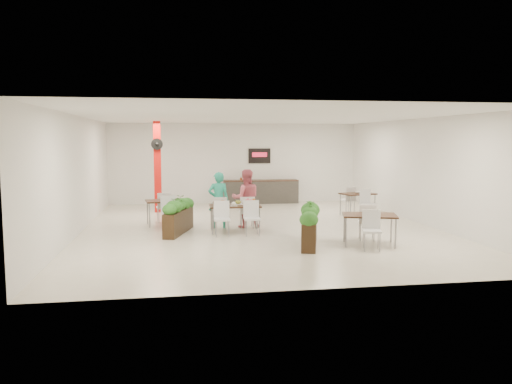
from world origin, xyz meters
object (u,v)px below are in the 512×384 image
(service_counter, at_px, (261,191))
(main_table, at_px, (235,209))
(diner_man, at_px, (218,200))
(planter_right, at_px, (310,224))
(side_table_a, at_px, (166,204))
(diner_woman, at_px, (246,198))
(red_column, at_px, (158,166))
(planter_left, at_px, (179,214))
(side_table_c, at_px, (369,219))
(side_table_b, at_px, (358,197))

(service_counter, xyz_separation_m, main_table, (-1.78, -6.08, 0.14))
(diner_man, bearing_deg, planter_right, 128.02)
(side_table_a, bearing_deg, main_table, -45.93)
(diner_woman, relative_size, planter_right, 0.85)
(red_column, xyz_separation_m, diner_man, (1.83, -3.56, -0.83))
(planter_right, bearing_deg, main_table, 128.34)
(planter_left, xyz_separation_m, side_table_c, (4.57, -2.30, 0.11))
(service_counter, xyz_separation_m, side_table_a, (-3.67, -4.62, 0.14))
(side_table_a, height_order, side_table_c, same)
(side_table_b, bearing_deg, side_table_a, 173.69)
(red_column, distance_m, side_table_a, 2.96)
(side_table_c, bearing_deg, diner_woman, 148.46)
(service_counter, xyz_separation_m, side_table_b, (2.71, -3.68, 0.13))
(main_table, distance_m, side_table_a, 2.40)
(red_column, bearing_deg, diner_man, -62.78)
(red_column, xyz_separation_m, planter_left, (0.68, -4.16, -1.12))
(diner_woman, distance_m, side_table_b, 4.45)
(diner_woman, relative_size, side_table_a, 1.02)
(planter_left, distance_m, side_table_c, 5.12)
(red_column, distance_m, main_table, 4.87)
(planter_left, distance_m, side_table_a, 1.45)
(red_column, relative_size, side_table_a, 1.92)
(side_table_a, bearing_deg, red_column, 88.31)
(diner_man, relative_size, planter_left, 0.83)
(side_table_c, bearing_deg, diner_man, 156.07)
(diner_man, height_order, diner_woman, diner_woman)
(diner_woman, distance_m, planter_left, 2.07)
(planter_right, height_order, side_table_b, planter_right)
(red_column, height_order, side_table_a, red_column)
(side_table_a, height_order, side_table_b, same)
(red_column, height_order, side_table_c, red_column)
(service_counter, distance_m, diner_woman, 5.61)
(red_column, bearing_deg, planter_right, -58.52)
(planter_left, bearing_deg, service_counter, 61.20)
(planter_left, height_order, side_table_a, planter_left)
(diner_man, xyz_separation_m, planter_right, (1.99, -2.68, -0.31))
(side_table_a, bearing_deg, diner_man, -36.46)
(main_table, bearing_deg, red_column, 117.79)
(red_column, height_order, side_table_b, red_column)
(side_table_a, xyz_separation_m, side_table_b, (6.39, 0.95, -0.01))
(diner_woman, bearing_deg, main_table, 59.35)
(diner_woman, height_order, planter_right, diner_woman)
(planter_right, xyz_separation_m, side_table_c, (1.43, -0.22, 0.12))
(service_counter, height_order, main_table, service_counter)
(service_counter, distance_m, main_table, 6.34)
(red_column, bearing_deg, planter_left, -80.67)
(red_column, relative_size, planter_right, 1.60)
(planter_left, bearing_deg, diner_man, 27.54)
(main_table, height_order, diner_man, diner_man)
(planter_right, bearing_deg, side_table_b, 56.88)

